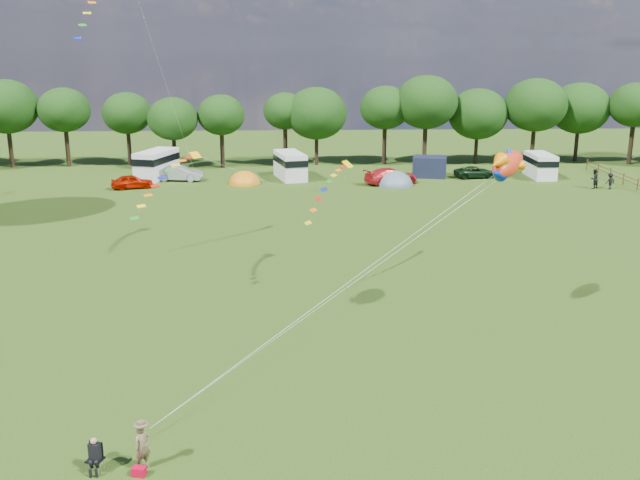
{
  "coord_description": "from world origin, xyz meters",
  "views": [
    {
      "loc": [
        -1.55,
        -27.03,
        13.69
      ],
      "look_at": [
        0.0,
        8.0,
        4.0
      ],
      "focal_mm": 40.0,
      "sensor_mm": 36.0,
      "label": 1
    }
  ],
  "objects_px": {
    "kite_flyer": "(142,447)",
    "car_a": "(132,182)",
    "fish_kite": "(506,165)",
    "car_b": "(179,173)",
    "tent_greyblue": "(394,185)",
    "walker_a": "(594,179)",
    "walker_b": "(610,181)",
    "car_c": "(391,176)",
    "campervan_c": "(290,165)",
    "car_d": "(475,172)",
    "tent_orange": "(244,184)",
    "camp_chair": "(95,451)",
    "campervan_b": "(157,163)",
    "campervan_d": "(540,165)"
  },
  "relations": [
    {
      "from": "walker_a",
      "to": "tent_orange",
      "type": "bearing_deg",
      "value": -37.35
    },
    {
      "from": "kite_flyer",
      "to": "camp_chair",
      "type": "bearing_deg",
      "value": 138.99
    },
    {
      "from": "car_c",
      "to": "campervan_c",
      "type": "xyz_separation_m",
      "value": [
        -10.13,
        3.43,
        0.69
      ]
    },
    {
      "from": "tent_greyblue",
      "to": "walker_a",
      "type": "relative_size",
      "value": 2.22
    },
    {
      "from": "walker_a",
      "to": "car_b",
      "type": "bearing_deg",
      "value": -39.01
    },
    {
      "from": "car_a",
      "to": "tent_orange",
      "type": "distance_m",
      "value": 11.0
    },
    {
      "from": "car_c",
      "to": "camp_chair",
      "type": "bearing_deg",
      "value": 141.8
    },
    {
      "from": "car_b",
      "to": "car_d",
      "type": "xyz_separation_m",
      "value": [
        30.91,
        0.31,
        -0.17
      ]
    },
    {
      "from": "car_b",
      "to": "walker_a",
      "type": "relative_size",
      "value": 2.3
    },
    {
      "from": "campervan_c",
      "to": "campervan_b",
      "type": "bearing_deg",
      "value": 72.48
    },
    {
      "from": "campervan_d",
      "to": "fish_kite",
      "type": "xyz_separation_m",
      "value": [
        -16.19,
        -40.2,
        6.73
      ]
    },
    {
      "from": "car_b",
      "to": "camp_chair",
      "type": "xyz_separation_m",
      "value": [
        4.77,
        -52.05,
        -0.03
      ]
    },
    {
      "from": "car_b",
      "to": "tent_greyblue",
      "type": "xyz_separation_m",
      "value": [
        21.81,
        -3.3,
        -0.75
      ]
    },
    {
      "from": "car_d",
      "to": "walker_a",
      "type": "height_order",
      "value": "walker_a"
    },
    {
      "from": "campervan_b",
      "to": "walker_b",
      "type": "height_order",
      "value": "campervan_b"
    },
    {
      "from": "car_c",
      "to": "walker_b",
      "type": "height_order",
      "value": "walker_b"
    },
    {
      "from": "tent_greyblue",
      "to": "kite_flyer",
      "type": "height_order",
      "value": "kite_flyer"
    },
    {
      "from": "kite_flyer",
      "to": "campervan_b",
      "type": "bearing_deg",
      "value": 55.47
    },
    {
      "from": "tent_greyblue",
      "to": "walker_b",
      "type": "height_order",
      "value": "walker_b"
    },
    {
      "from": "tent_orange",
      "to": "tent_greyblue",
      "type": "relative_size",
      "value": 0.85
    },
    {
      "from": "car_a",
      "to": "fish_kite",
      "type": "xyz_separation_m",
      "value": [
        25.67,
        -35.92,
        7.4
      ]
    },
    {
      "from": "tent_orange",
      "to": "fish_kite",
      "type": "bearing_deg",
      "value": -68.56
    },
    {
      "from": "car_d",
      "to": "tent_orange",
      "type": "bearing_deg",
      "value": 86.51
    },
    {
      "from": "car_d",
      "to": "camp_chair",
      "type": "height_order",
      "value": "camp_chair"
    },
    {
      "from": "car_d",
      "to": "tent_greyblue",
      "type": "height_order",
      "value": "tent_greyblue"
    },
    {
      "from": "car_d",
      "to": "campervan_d",
      "type": "bearing_deg",
      "value": -98.32
    },
    {
      "from": "campervan_c",
      "to": "kite_flyer",
      "type": "height_order",
      "value": "campervan_c"
    },
    {
      "from": "car_c",
      "to": "campervan_b",
      "type": "height_order",
      "value": "campervan_b"
    },
    {
      "from": "campervan_d",
      "to": "camp_chair",
      "type": "relative_size",
      "value": 4.17
    },
    {
      "from": "campervan_c",
      "to": "kite_flyer",
      "type": "xyz_separation_m",
      "value": [
        -5.1,
        -52.76,
        -0.68
      ]
    },
    {
      "from": "car_b",
      "to": "kite_flyer",
      "type": "xyz_separation_m",
      "value": [
        6.32,
        -51.97,
        0.03
      ]
    },
    {
      "from": "tent_orange",
      "to": "kite_flyer",
      "type": "bearing_deg",
      "value": -90.53
    },
    {
      "from": "tent_greyblue",
      "to": "walker_a",
      "type": "bearing_deg",
      "value": -7.57
    },
    {
      "from": "campervan_d",
      "to": "walker_b",
      "type": "relative_size",
      "value": 3.24
    },
    {
      "from": "camp_chair",
      "to": "walker_a",
      "type": "bearing_deg",
      "value": 70.51
    },
    {
      "from": "campervan_c",
      "to": "tent_orange",
      "type": "height_order",
      "value": "campervan_c"
    },
    {
      "from": "car_b",
      "to": "campervan_c",
      "type": "distance_m",
      "value": 11.47
    },
    {
      "from": "tent_orange",
      "to": "tent_greyblue",
      "type": "bearing_deg",
      "value": -5.04
    },
    {
      "from": "car_b",
      "to": "campervan_d",
      "type": "distance_m",
      "value": 37.84
    },
    {
      "from": "campervan_b",
      "to": "walker_a",
      "type": "height_order",
      "value": "campervan_b"
    },
    {
      "from": "car_d",
      "to": "camp_chair",
      "type": "bearing_deg",
      "value": 144.59
    },
    {
      "from": "car_b",
      "to": "campervan_c",
      "type": "xyz_separation_m",
      "value": [
        11.42,
        0.78,
        0.71
      ]
    },
    {
      "from": "walker_a",
      "to": "walker_b",
      "type": "distance_m",
      "value": 1.48
    },
    {
      "from": "campervan_b",
      "to": "kite_flyer",
      "type": "height_order",
      "value": "campervan_b"
    },
    {
      "from": "car_b",
      "to": "car_c",
      "type": "bearing_deg",
      "value": -89.35
    },
    {
      "from": "kite_flyer",
      "to": "car_a",
      "type": "bearing_deg",
      "value": 58.2
    },
    {
      "from": "tent_greyblue",
      "to": "campervan_b",
      "type": "bearing_deg",
      "value": 168.38
    },
    {
      "from": "car_c",
      "to": "tent_orange",
      "type": "distance_m",
      "value": 14.81
    },
    {
      "from": "tent_greyblue",
      "to": "car_b",
      "type": "bearing_deg",
      "value": 171.41
    },
    {
      "from": "car_d",
      "to": "walker_a",
      "type": "bearing_deg",
      "value": -130.21
    }
  ]
}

